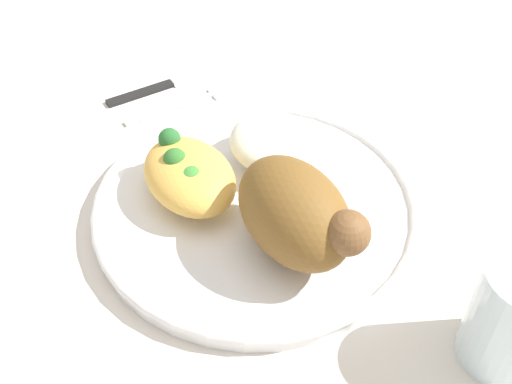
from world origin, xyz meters
The scene contains 7 objects.
ground_plane centered at (0.00, 0.00, 0.00)m, with size 2.00×2.00×0.00m, color silver.
plate centered at (0.00, 0.00, 0.01)m, with size 0.30×0.30×0.02m.
roasted_chicken centered at (0.06, 0.00, 0.06)m, with size 0.13×0.08×0.08m.
rice_pile centered at (-0.04, 0.04, 0.04)m, with size 0.09×0.08×0.04m, color white.
mac_cheese_with_broccoli centered at (-0.04, -0.05, 0.04)m, with size 0.11×0.08×0.05m.
fork centered at (-0.19, 0.02, 0.00)m, with size 0.02×0.14×0.01m.
knife centered at (-0.23, 0.02, 0.00)m, with size 0.02×0.19×0.01m.
Camera 1 is at (0.36, -0.21, 0.43)m, focal length 45.26 mm.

